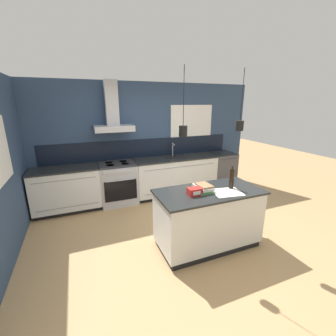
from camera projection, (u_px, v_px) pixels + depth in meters
The scene contains 12 objects.
ground_plane at pixel (178, 235), 3.80m from camera, with size 16.00×16.00×0.00m, color tan.
wall_back at pixel (142, 139), 5.18m from camera, with size 5.60×2.55×2.60m.
wall_left at pixel (3, 165), 3.17m from camera, with size 0.08×3.80×2.60m.
counter_run_left at pixel (67, 189), 4.55m from camera, with size 1.30×0.64×0.91m.
counter_run_sink at pixel (175, 175), 5.43m from camera, with size 2.00×0.64×1.23m.
oven_range at pixel (118, 183), 4.92m from camera, with size 0.78×0.66×0.91m.
dishwasher at pixel (221, 170), 5.90m from camera, with size 0.62×0.65×0.91m.
kitchen_island at pixel (208, 218), 3.43m from camera, with size 1.58×0.78×0.91m.
bottle_on_island at pixel (232, 179), 3.35m from camera, with size 0.07×0.07×0.36m.
book_stack at pixel (203, 188), 3.29m from camera, with size 0.23×0.33×0.10m.
red_supply_box at pixel (194, 191), 3.14m from camera, with size 0.19×0.14×0.10m.
paper_pile at pixel (227, 192), 3.24m from camera, with size 0.45×0.40×0.01m.
Camera 1 is at (-1.42, -3.02, 2.16)m, focal length 24.00 mm.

